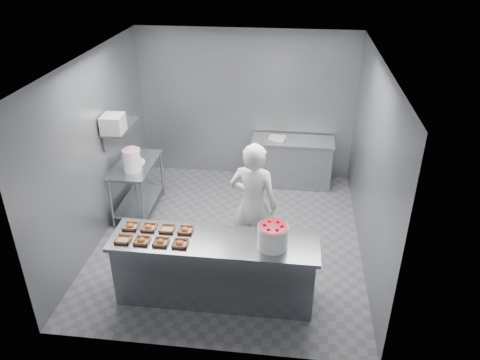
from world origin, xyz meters
name	(u,v)px	position (x,y,z in m)	size (l,w,h in m)	color
floor	(230,237)	(0.00, 0.00, 0.00)	(4.50, 4.50, 0.00)	#4C4C51
ceiling	(228,59)	(0.00, 0.00, 2.80)	(4.50, 4.50, 0.00)	white
wall_back	(246,105)	(0.00, 2.25, 1.40)	(4.00, 0.04, 2.80)	slate
wall_left	(96,150)	(-2.00, 0.00, 1.40)	(0.04, 4.50, 2.80)	slate
wall_right	(371,164)	(2.00, 0.00, 1.40)	(0.04, 4.50, 2.80)	slate
service_counter	(215,269)	(0.00, -1.35, 0.45)	(2.60, 0.70, 0.90)	slate
prep_table	(137,180)	(-1.65, 0.60, 0.59)	(0.60, 1.20, 0.90)	slate
back_counter	(292,162)	(0.90, 1.90, 0.45)	(1.50, 0.60, 0.90)	slate
wall_shelf	(120,126)	(-1.82, 0.60, 1.55)	(0.35, 0.90, 0.03)	slate
tray_0	(123,239)	(-1.11, -1.50, 0.92)	(0.19, 0.18, 0.04)	tan
tray_1	(142,240)	(-0.88, -1.50, 0.92)	(0.19, 0.18, 0.06)	tan
tray_2	(161,242)	(-0.64, -1.50, 0.92)	(0.19, 0.18, 0.06)	tan
tray_3	(180,243)	(-0.40, -1.50, 0.92)	(0.19, 0.18, 0.06)	tan
tray_4	(131,226)	(-1.12, -1.20, 0.92)	(0.19, 0.18, 0.06)	tan
tray_5	(149,227)	(-0.88, -1.20, 0.92)	(0.19, 0.18, 0.06)	tan
tray_6	(167,229)	(-0.63, -1.20, 0.92)	(0.19, 0.18, 0.04)	tan
tray_7	(185,230)	(-0.40, -1.20, 0.92)	(0.19, 0.18, 0.06)	tan
worker	(253,205)	(0.40, -0.50, 0.93)	(0.68, 0.44, 1.86)	white
strawberry_tub	(273,236)	(0.72, -1.40, 1.06)	(0.37, 0.37, 0.30)	white
glaze_bucket	(132,159)	(-1.61, 0.38, 1.09)	(0.30, 0.28, 0.44)	white
bucket_lid	(136,162)	(-1.65, 0.64, 0.91)	(0.30, 0.30, 0.02)	white
rag	(133,159)	(-1.74, 0.76, 0.91)	(0.16, 0.13, 0.02)	#CCB28C
appliance	(113,124)	(-1.82, 0.33, 1.70)	(0.31, 0.36, 0.27)	gray
paper_stack	(277,138)	(0.61, 1.90, 0.92)	(0.30, 0.22, 0.05)	silver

